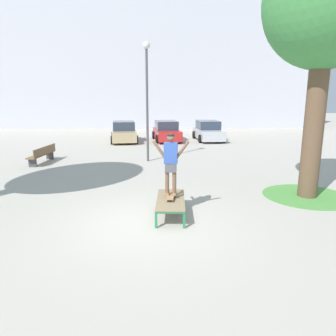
{
  "coord_description": "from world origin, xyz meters",
  "views": [
    {
      "loc": [
        0.15,
        -7.64,
        3.17
      ],
      "look_at": [
        0.62,
        2.06,
        1.0
      ],
      "focal_mm": 33.37,
      "sensor_mm": 36.0,
      "label": 1
    }
  ],
  "objects_px": {
    "car_silver": "(208,131)",
    "skate_box": "(171,201)",
    "tree_near_right": "(326,6)",
    "light_post": "(147,85)",
    "car_red": "(167,132)",
    "park_bench": "(42,154)",
    "skater": "(171,160)",
    "car_tan": "(124,132)",
    "skateboard": "(171,196)"
  },
  "relations": [
    {
      "from": "skate_box",
      "to": "car_red",
      "type": "xyz_separation_m",
      "value": [
        0.57,
        15.58,
        0.28
      ]
    },
    {
      "from": "skateboard",
      "to": "car_red",
      "type": "distance_m",
      "value": 15.53
    },
    {
      "from": "car_red",
      "to": "skate_box",
      "type": "bearing_deg",
      "value": -92.1
    },
    {
      "from": "car_red",
      "to": "skateboard",
      "type": "bearing_deg",
      "value": -92.09
    },
    {
      "from": "skate_box",
      "to": "car_red",
      "type": "height_order",
      "value": "car_red"
    },
    {
      "from": "skate_box",
      "to": "park_bench",
      "type": "xyz_separation_m",
      "value": [
        -6.0,
        7.45,
        0.03
      ]
    },
    {
      "from": "skater",
      "to": "park_bench",
      "type": "height_order",
      "value": "skater"
    },
    {
      "from": "skate_box",
      "to": "car_tan",
      "type": "bearing_deg",
      "value": 99.77
    },
    {
      "from": "skateboard",
      "to": "tree_near_right",
      "type": "distance_m",
      "value": 7.15
    },
    {
      "from": "skater",
      "to": "car_silver",
      "type": "bearing_deg",
      "value": 76.39
    },
    {
      "from": "tree_near_right",
      "to": "car_tan",
      "type": "xyz_separation_m",
      "value": [
        -7.25,
        13.79,
        -5.12
      ]
    },
    {
      "from": "car_red",
      "to": "car_silver",
      "type": "bearing_deg",
      "value": 0.95
    },
    {
      "from": "skater",
      "to": "car_red",
      "type": "relative_size",
      "value": 0.39
    },
    {
      "from": "light_post",
      "to": "car_silver",
      "type": "bearing_deg",
      "value": 60.37
    },
    {
      "from": "car_silver",
      "to": "park_bench",
      "type": "distance_m",
      "value": 12.75
    },
    {
      "from": "skater",
      "to": "light_post",
      "type": "relative_size",
      "value": 0.29
    },
    {
      "from": "tree_near_right",
      "to": "light_post",
      "type": "xyz_separation_m",
      "value": [
        -5.36,
        6.22,
        -1.98
      ]
    },
    {
      "from": "skate_box",
      "to": "car_silver",
      "type": "relative_size",
      "value": 0.46
    },
    {
      "from": "car_red",
      "to": "park_bench",
      "type": "xyz_separation_m",
      "value": [
        -6.57,
        -8.13,
        -0.24
      ]
    },
    {
      "from": "skate_box",
      "to": "car_red",
      "type": "distance_m",
      "value": 15.6
    },
    {
      "from": "skater",
      "to": "car_silver",
      "type": "distance_m",
      "value": 16.04
    },
    {
      "from": "park_bench",
      "to": "car_tan",
      "type": "bearing_deg",
      "value": 66.72
    },
    {
      "from": "tree_near_right",
      "to": "car_silver",
      "type": "distance_m",
      "value": 15.07
    },
    {
      "from": "skate_box",
      "to": "skateboard",
      "type": "distance_m",
      "value": 0.14
    },
    {
      "from": "skateboard",
      "to": "park_bench",
      "type": "height_order",
      "value": "park_bench"
    },
    {
      "from": "skate_box",
      "to": "skateboard",
      "type": "bearing_deg",
      "value": 85.96
    },
    {
      "from": "car_red",
      "to": "light_post",
      "type": "distance_m",
      "value": 8.58
    },
    {
      "from": "skate_box",
      "to": "car_tan",
      "type": "relative_size",
      "value": 0.45
    },
    {
      "from": "skater",
      "to": "park_bench",
      "type": "bearing_deg",
      "value": 129.13
    },
    {
      "from": "car_tan",
      "to": "skateboard",
      "type": "bearing_deg",
      "value": -80.17
    },
    {
      "from": "car_silver",
      "to": "skate_box",
      "type": "bearing_deg",
      "value": -103.57
    },
    {
      "from": "tree_near_right",
      "to": "car_tan",
      "type": "height_order",
      "value": "tree_near_right"
    },
    {
      "from": "car_red",
      "to": "park_bench",
      "type": "bearing_deg",
      "value": -128.93
    },
    {
      "from": "light_post",
      "to": "car_tan",
      "type": "bearing_deg",
      "value": 104.01
    },
    {
      "from": "tree_near_right",
      "to": "light_post",
      "type": "distance_m",
      "value": 8.44
    },
    {
      "from": "park_bench",
      "to": "skater",
      "type": "bearing_deg",
      "value": -50.87
    },
    {
      "from": "tree_near_right",
      "to": "skate_box",
      "type": "bearing_deg",
      "value": -162.2
    },
    {
      "from": "skateboard",
      "to": "park_bench",
      "type": "distance_m",
      "value": 9.51
    },
    {
      "from": "skater",
      "to": "car_silver",
      "type": "relative_size",
      "value": 0.4
    },
    {
      "from": "car_tan",
      "to": "park_bench",
      "type": "xyz_separation_m",
      "value": [
        -3.37,
        -7.83,
        -0.24
      ]
    },
    {
      "from": "park_bench",
      "to": "tree_near_right",
      "type": "bearing_deg",
      "value": -29.32
    },
    {
      "from": "tree_near_right",
      "to": "car_silver",
      "type": "relative_size",
      "value": 1.84
    },
    {
      "from": "skate_box",
      "to": "car_tan",
      "type": "distance_m",
      "value": 15.51
    },
    {
      "from": "skateboard",
      "to": "skate_box",
      "type": "bearing_deg",
      "value": -94.04
    },
    {
      "from": "car_silver",
      "to": "skateboard",
      "type": "bearing_deg",
      "value": -103.61
    },
    {
      "from": "skateboard",
      "to": "tree_near_right",
      "type": "relative_size",
      "value": 0.1
    },
    {
      "from": "park_bench",
      "to": "car_silver",
      "type": "bearing_deg",
      "value": 39.95
    },
    {
      "from": "car_tan",
      "to": "park_bench",
      "type": "bearing_deg",
      "value": -113.28
    },
    {
      "from": "tree_near_right",
      "to": "park_bench",
      "type": "bearing_deg",
      "value": 150.68
    },
    {
      "from": "skater",
      "to": "tree_near_right",
      "type": "relative_size",
      "value": 0.22
    }
  ]
}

